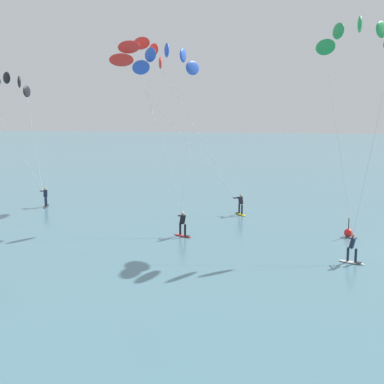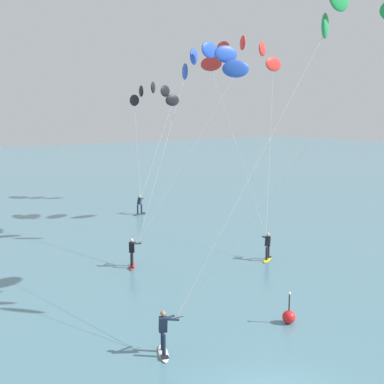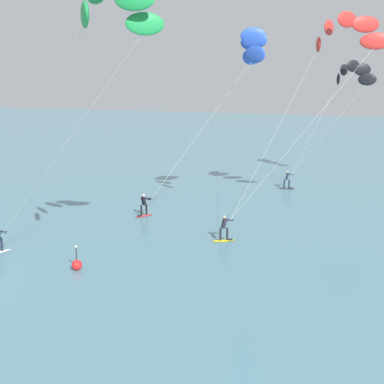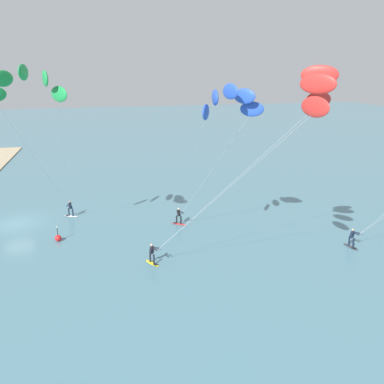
% 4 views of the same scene
% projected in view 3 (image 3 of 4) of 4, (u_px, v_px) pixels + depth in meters
% --- Properties ---
extents(kitesurfer_nearshore, '(10.73, 5.98, 14.65)m').
position_uv_depth(kitesurfer_nearshore, '(111.00, 15.00, 23.03)').
color(kitesurfer_nearshore, white).
rests_on(kitesurfer_nearshore, ground).
extents(kitesurfer_mid_water, '(9.73, 12.16, 14.54)m').
position_uv_depth(kitesurfer_mid_water, '(343.00, 38.00, 35.45)').
color(kitesurfer_mid_water, yellow).
rests_on(kitesurfer_mid_water, ground).
extents(kitesurfer_far_out, '(9.41, 5.86, 13.36)m').
position_uv_depth(kitesurfer_far_out, '(248.00, 53.00, 34.86)').
color(kitesurfer_far_out, red).
rests_on(kitesurfer_far_out, ground).
extents(kitesurfer_downwind, '(7.80, 7.75, 11.61)m').
position_uv_depth(kitesurfer_downwind, '(350.00, 78.00, 47.85)').
color(kitesurfer_downwind, '#333338').
rests_on(kitesurfer_downwind, ground).
extents(marker_buoy, '(0.56, 0.56, 1.38)m').
position_uv_depth(marker_buoy, '(77.00, 265.00, 27.30)').
color(marker_buoy, red).
rests_on(marker_buoy, ground).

